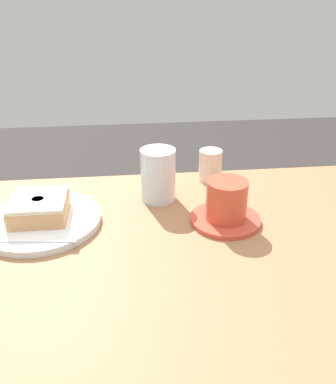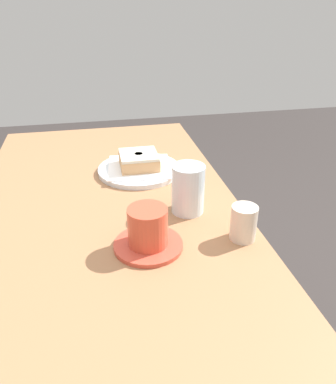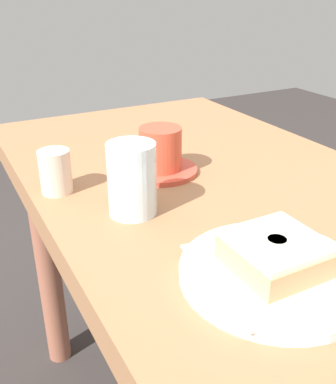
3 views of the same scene
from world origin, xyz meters
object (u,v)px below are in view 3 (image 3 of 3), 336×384
object	(u,v)px
plate_glazed_square	(273,273)
donut_glazed_square	(275,253)
coffee_cup	(161,153)
sugar_jar	(55,172)
water_glass	(132,179)

from	to	relation	value
plate_glazed_square	donut_glazed_square	xyz separation A→B (m)	(0.00, 0.00, 0.03)
plate_glazed_square	coffee_cup	world-z (taller)	coffee_cup
donut_glazed_square	sugar_jar	size ratio (longest dim) A/B	1.40
coffee_cup	sugar_jar	distance (m)	0.19
donut_glazed_square	sugar_jar	bearing A→B (deg)	24.15
water_glass	coffee_cup	world-z (taller)	water_glass
coffee_cup	sugar_jar	world-z (taller)	coffee_cup
plate_glazed_square	donut_glazed_square	world-z (taller)	donut_glazed_square
water_glass	sugar_jar	xyz separation A→B (m)	(0.13, 0.08, -0.02)
plate_glazed_square	water_glass	world-z (taller)	water_glass
plate_glazed_square	water_glass	size ratio (longest dim) A/B	2.02
plate_glazed_square	sugar_jar	xyz separation A→B (m)	(0.36, 0.16, 0.03)
donut_glazed_square	sugar_jar	world-z (taller)	sugar_jar
water_glass	coffee_cup	size ratio (longest dim) A/B	0.82
plate_glazed_square	donut_glazed_square	bearing A→B (deg)	90.00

